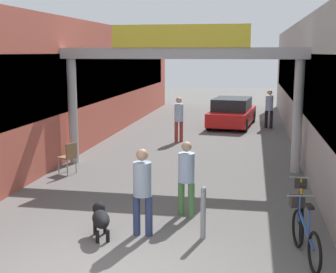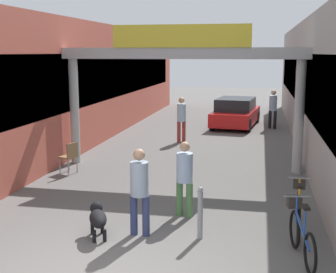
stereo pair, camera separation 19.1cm
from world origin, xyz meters
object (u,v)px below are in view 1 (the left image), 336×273
Objects in this scene: pedestrian_companion at (186,174)px; pedestrian_carrying_crate at (179,116)px; bicycle_orange_second at (301,208)px; parked_car_red at (232,113)px; pedestrian_with_dog at (142,187)px; bicycle_blue_nearest at (304,232)px; dog_on_leash at (100,218)px; cafe_chair_wood_nearer at (69,155)px; bollard_post_metal at (203,212)px; pedestrian_elderly_walking at (269,106)px.

pedestrian_carrying_crate is at bearing 100.01° from pedestrian_companion.
pedestrian_companion is 2.36m from bicycle_orange_second.
pedestrian_carrying_crate reaches higher than pedestrian_companion.
bicycle_orange_second is 0.40× the size of parked_car_red.
parked_car_red is (1.06, 13.58, -0.31)m from pedestrian_with_dog.
parked_car_red is at bearing 97.43° from bicycle_blue_nearest.
dog_on_leash is 0.94× the size of cafe_chair_wood_nearer.
dog_on_leash is (-0.75, -0.21, -0.58)m from pedestrian_with_dog.
bicycle_blue_nearest is (3.64, -0.20, 0.06)m from dog_on_leash.
pedestrian_companion is at bearing 61.20° from pedestrian_with_dog.
bollard_post_metal reaches higher than bicycle_orange_second.
parked_car_red is at bearing 88.14° from pedestrian_companion.
bicycle_orange_second is at bearing 15.63° from dog_on_leash.
pedestrian_with_dog is 1.04× the size of pedestrian_companion.
bollard_post_metal is at bearing -156.91° from bicycle_orange_second.
dog_on_leash is 0.20× the size of parked_car_red.
bicycle_blue_nearest is 0.99× the size of bicycle_orange_second.
cafe_chair_wood_nearer is (-2.31, -5.27, -0.45)m from pedestrian_carrying_crate.
bollard_post_metal is at bearing 165.17° from bicycle_blue_nearest.
pedestrian_carrying_crate is at bearing 110.60° from bicycle_blue_nearest.
pedestrian_companion is 1.90× the size of dog_on_leash.
pedestrian_elderly_walking is at bearing 90.66° from bicycle_blue_nearest.
bicycle_orange_second is at bearing -81.61° from parked_car_red.
pedestrian_elderly_walking reaches higher than pedestrian_companion.
dog_on_leash is 3.84m from bicycle_orange_second.
bollard_post_metal is (0.48, -1.15, -0.40)m from pedestrian_companion.
pedestrian_carrying_crate is at bearing 101.65° from bollard_post_metal.
bicycle_orange_second is at bearing 23.09° from bollard_post_metal.
parked_car_red is (-0.07, 13.54, 0.14)m from bollard_post_metal.
pedestrian_carrying_crate is at bearing 113.63° from bicycle_orange_second.
bicycle_blue_nearest is at bearing -92.71° from bicycle_orange_second.
pedestrian_with_dog is at bearing 15.91° from dog_on_leash.
bicycle_blue_nearest is 1.69× the size of bollard_post_metal.
bollard_post_metal is (1.89, 0.26, 0.13)m from dog_on_leash.
bicycle_orange_second is at bearing 87.29° from bicycle_blue_nearest.
bollard_post_metal is at bearing 2.41° from pedestrian_with_dog.
pedestrian_elderly_walking reaches higher than bicycle_orange_second.
cafe_chair_wood_nearer is at bearing 127.36° from pedestrian_with_dog.
dog_on_leash is (-3.48, -13.54, -0.63)m from pedestrian_elderly_walking.
pedestrian_with_dog reaches higher than parked_car_red.
parked_car_red is (4.15, 9.53, 0.10)m from cafe_chair_wood_nearer.
pedestrian_with_dog reaches higher than dog_on_leash.
cafe_chair_wood_nearer is (-5.82, -9.27, -0.46)m from pedestrian_elderly_walking.
pedestrian_with_dog is 1.68× the size of bollard_post_metal.
pedestrian_with_dog reaches higher than bollard_post_metal.
pedestrian_with_dog is 13.63m from parked_car_red.
pedestrian_companion is 4.73m from cafe_chair_wood_nearer.
dog_on_leash is 0.50× the size of bicycle_blue_nearest.
pedestrian_carrying_crate is 2.06× the size of dog_on_leash.
pedestrian_elderly_walking reaches higher than parked_car_red.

